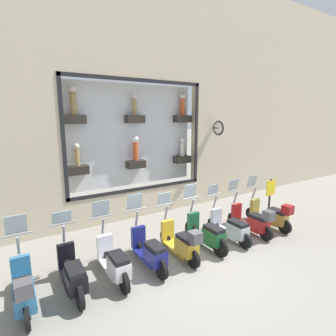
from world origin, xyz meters
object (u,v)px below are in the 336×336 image
at_px(scooter_red_1, 253,221).
at_px(scooter_black_7, 73,274).
at_px(scooter_silver_2, 231,228).
at_px(scooter_navy_5, 150,251).
at_px(scooter_white_6, 114,262).
at_px(scooter_yellow_4, 182,242).
at_px(scooter_teal_8, 23,290).
at_px(shop_sign_post, 270,198).
at_px(scooter_green_3, 207,233).
at_px(scooter_olive_0, 272,215).

height_order(scooter_red_1, scooter_black_7, scooter_red_1).
distance_m(scooter_silver_2, scooter_navy_5, 2.72).
relative_size(scooter_red_1, scooter_black_7, 0.99).
height_order(scooter_silver_2, scooter_white_6, scooter_white_6).
relative_size(scooter_yellow_4, scooter_teal_8, 1.00).
bearing_deg(scooter_black_7, scooter_teal_8, 94.34).
relative_size(scooter_silver_2, scooter_white_6, 1.00).
relative_size(scooter_silver_2, scooter_black_7, 0.99).
bearing_deg(scooter_yellow_4, scooter_silver_2, -88.00).
distance_m(scooter_yellow_4, shop_sign_post, 4.36).
xyz_separation_m(scooter_green_3, scooter_yellow_4, (-0.07, 0.91, 0.01)).
height_order(scooter_green_3, scooter_yellow_4, scooter_green_3).
bearing_deg(scooter_white_6, shop_sign_post, -84.90).
distance_m(scooter_red_1, scooter_navy_5, 3.63).
height_order(scooter_red_1, shop_sign_post, scooter_red_1).
distance_m(scooter_white_6, shop_sign_post, 6.15).
bearing_deg(scooter_white_6, scooter_olive_0, -90.71).
bearing_deg(scooter_navy_5, scooter_yellow_4, -94.48).
height_order(scooter_silver_2, scooter_black_7, same).
bearing_deg(scooter_green_3, scooter_black_7, 90.08).
height_order(scooter_red_1, scooter_yellow_4, scooter_red_1).
xyz_separation_m(scooter_red_1, scooter_silver_2, (0.06, 0.91, -0.04)).
xyz_separation_m(scooter_red_1, scooter_white_6, (0.07, 4.54, -0.03)).
xyz_separation_m(scooter_olive_0, scooter_black_7, (0.07, 6.35, -0.02)).
relative_size(scooter_yellow_4, shop_sign_post, 1.22).
distance_m(scooter_white_6, scooter_black_7, 0.91).
relative_size(scooter_green_3, scooter_yellow_4, 1.01).
xyz_separation_m(scooter_silver_2, scooter_navy_5, (0.01, 2.72, 0.02)).
xyz_separation_m(scooter_olive_0, scooter_silver_2, (0.06, 1.82, -0.05)).
relative_size(scooter_red_1, shop_sign_post, 1.21).
distance_m(scooter_yellow_4, scooter_white_6, 1.82).
bearing_deg(scooter_red_1, scooter_white_6, 89.12).
height_order(scooter_olive_0, scooter_black_7, scooter_olive_0).
bearing_deg(scooter_green_3, scooter_red_1, -92.37).
bearing_deg(shop_sign_post, scooter_teal_8, 94.43).
relative_size(scooter_green_3, scooter_navy_5, 1.00).
bearing_deg(scooter_white_6, scooter_black_7, 89.98).
relative_size(scooter_red_1, scooter_silver_2, 1.00).
xyz_separation_m(scooter_yellow_4, scooter_black_7, (0.07, 2.72, -0.02)).
bearing_deg(scooter_olive_0, scooter_white_6, 89.29).
xyz_separation_m(scooter_yellow_4, shop_sign_post, (0.61, -4.30, 0.32)).
bearing_deg(scooter_navy_5, scooter_olive_0, -90.88).
bearing_deg(scooter_olive_0, scooter_silver_2, 88.05).
xyz_separation_m(scooter_white_6, scooter_teal_8, (-0.07, 1.82, 0.03)).
bearing_deg(scooter_white_6, scooter_teal_8, 92.16).
bearing_deg(scooter_green_3, scooter_olive_0, -91.54).
height_order(scooter_red_1, scooter_teal_8, scooter_teal_8).
relative_size(scooter_olive_0, scooter_navy_5, 0.99).
bearing_deg(scooter_teal_8, scooter_red_1, -90.01).
bearing_deg(scooter_white_6, scooter_red_1, -90.88).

